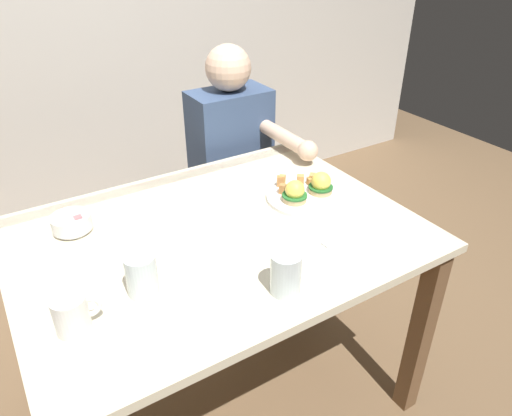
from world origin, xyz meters
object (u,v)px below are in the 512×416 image
Objects in this scene: water_glass_far at (286,276)px; coffee_mug at (72,313)px; fruit_bowl at (72,223)px; diner_person at (235,158)px; fork at (340,238)px; water_glass_near at (142,277)px; eggs_benedict_plate at (306,192)px; dining_table at (218,259)px.

coffee_mug is at bearing 163.23° from water_glass_far.
fruit_bowl is 0.87m from diner_person.
fork is at bearing -34.60° from fruit_bowl.
water_glass_near reaches higher than fruit_bowl.
fork is (-0.06, -0.24, -0.02)m from eggs_benedict_plate.
fruit_bowl is 1.08× the size of coffee_mug.
fork is 1.37× the size of water_glass_near.
dining_table is 10.54× the size of water_glass_near.
fruit_bowl is 0.39m from water_glass_near.
coffee_mug is 0.18m from water_glass_near.
water_glass_near is at bearing 11.90° from coffee_mug.
dining_table is 0.38m from eggs_benedict_plate.
dining_table is 4.44× the size of eggs_benedict_plate.
eggs_benedict_plate is at bearing -16.57° from fruit_bowl.
fruit_bowl is 1.05× the size of water_glass_near.
dining_table is at bearing 93.54° from water_glass_far.
coffee_mug is at bearing -102.92° from fruit_bowl.
eggs_benedict_plate is 0.85m from coffee_mug.
water_glass_near is at bearing -152.58° from dining_table.
fork is at bearing -97.37° from diner_person.
water_glass_near is (0.18, 0.04, -0.00)m from coffee_mug.
eggs_benedict_plate is 0.76m from fruit_bowl.
eggs_benedict_plate is at bearing 3.04° from dining_table.
diner_person is at bearing 56.12° from dining_table.
water_glass_near is (-0.29, -0.15, 0.16)m from dining_table.
coffee_mug reaches higher than fork.
fruit_bowl is 0.69m from water_glass_far.
water_glass_near is 0.36m from water_glass_far.
dining_table is at bearing 27.42° from water_glass_near.
water_glass_near reaches higher than eggs_benedict_plate.
coffee_mug reaches higher than eggs_benedict_plate.
eggs_benedict_plate is 0.25m from fork.
coffee_mug is 0.71× the size of fork.
diner_person is at bearing 67.77° from water_glass_far.
eggs_benedict_plate is at bearing 76.44° from fork.
water_glass_far reaches higher than dining_table.
diner_person is at bearing 25.22° from fruit_bowl.
water_glass_far is at bearing -55.46° from fruit_bowl.
coffee_mug reaches higher than fruit_bowl.
water_glass_near is (0.08, -0.39, 0.02)m from fruit_bowl.
water_glass_near is 0.99× the size of water_glass_far.
dining_table is at bearing -176.96° from eggs_benedict_plate.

